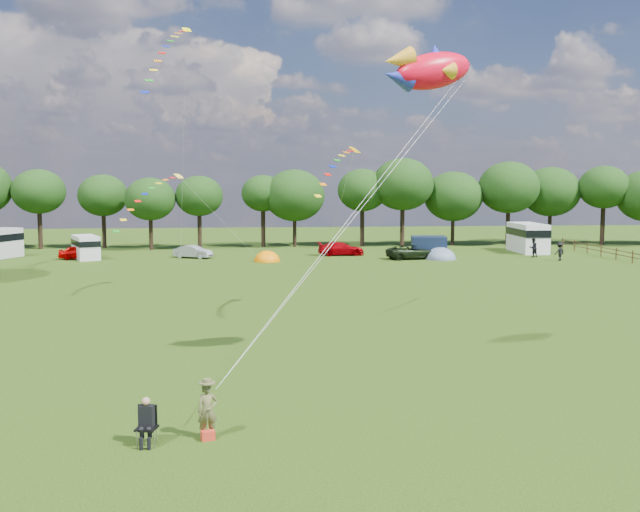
{
  "coord_description": "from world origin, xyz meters",
  "views": [
    {
      "loc": [
        -3.4,
        -26.71,
        7.73
      ],
      "look_at": [
        0.0,
        8.0,
        4.0
      ],
      "focal_mm": 40.0,
      "sensor_mm": 36.0,
      "label": 1
    }
  ],
  "objects": [
    {
      "name": "tent_greyblue",
      "position": [
        15.09,
        41.06,
        0.02
      ],
      "size": [
        3.12,
        3.42,
        2.32
      ],
      "color": "slate",
      "rests_on": "ground"
    },
    {
      "name": "walker_a",
      "position": [
        24.85,
        42.01,
        0.97
      ],
      "size": [
        1.09,
        0.88,
        1.94
      ],
      "primitive_type": "imported",
      "rotation": [
        0.0,
        0.0,
        3.52
      ],
      "color": "black",
      "rests_on": "ground"
    },
    {
      "name": "kite_bag",
      "position": [
        -4.73,
        -5.92,
        0.14
      ],
      "size": [
        0.46,
        0.37,
        0.28
      ],
      "primitive_type": "cube",
      "rotation": [
        0.0,
        0.0,
        0.29
      ],
      "color": "red",
      "rests_on": "ground"
    },
    {
      "name": "car_c",
      "position": [
        5.86,
        45.67,
        0.69
      ],
      "size": [
        4.63,
        2.05,
        1.37
      ],
      "primitive_type": "imported",
      "rotation": [
        0.0,
        0.0,
        1.6
      ],
      "color": "#980005",
      "rests_on": "ground"
    },
    {
      "name": "streamer_kite_c",
      "position": [
        1.56,
        12.43,
        8.7
      ],
      "size": [
        3.15,
        4.99,
        2.8
      ],
      "rotation": [
        0.0,
        0.0,
        0.91
      ],
      "color": "#CE9108",
      "rests_on": "ground"
    },
    {
      "name": "kite_flyer",
      "position": [
        -4.74,
        -5.77,
        0.84
      ],
      "size": [
        0.69,
        0.52,
        1.69
      ],
      "primitive_type": "imported",
      "rotation": [
        0.0,
        0.0,
        0.21
      ],
      "color": "brown",
      "rests_on": "ground"
    },
    {
      "name": "tent_orange",
      "position": [
        -1.85,
        40.92,
        0.02
      ],
      "size": [
        2.56,
        2.81,
        2.01
      ],
      "color": "orange",
      "rests_on": "ground"
    },
    {
      "name": "car_d",
      "position": [
        12.41,
        41.65,
        0.7
      ],
      "size": [
        5.47,
        3.17,
        1.4
      ],
      "primitive_type": "imported",
      "rotation": [
        0.0,
        0.0,
        1.74
      ],
      "color": "black",
      "rests_on": "ground"
    },
    {
      "name": "walker_b",
      "position": [
        26.16,
        38.78,
        0.89
      ],
      "size": [
        1.27,
        1.0,
        1.79
      ],
      "primitive_type": "imported",
      "rotation": [
        0.0,
        0.0,
        3.61
      ],
      "color": "black",
      "rests_on": "ground"
    },
    {
      "name": "tree_line",
      "position": [
        5.3,
        54.99,
        6.35
      ],
      "size": [
        102.98,
        10.98,
        10.27
      ],
      "color": "black",
      "rests_on": "ground"
    },
    {
      "name": "awning_navy",
      "position": [
        14.33,
        42.78,
        1.06
      ],
      "size": [
        3.78,
        3.26,
        2.11
      ],
      "primitive_type": "cube",
      "rotation": [
        0.0,
        0.0,
        -0.16
      ],
      "color": "black",
      "rests_on": "ground"
    },
    {
      "name": "campervan_d",
      "position": [
        26.24,
        46.96,
        1.67
      ],
      "size": [
        2.89,
        6.41,
        3.1
      ],
      "rotation": [
        0.0,
        0.0,
        1.54
      ],
      "color": "silver",
      "rests_on": "ground"
    },
    {
      "name": "fish_kite",
      "position": [
        3.47,
        0.99,
        11.97
      ],
      "size": [
        4.12,
        2.32,
        2.16
      ],
      "rotation": [
        0.0,
        -0.21,
        0.3
      ],
      "color": "#F40722",
      "rests_on": "ground"
    },
    {
      "name": "car_b",
      "position": [
        -9.1,
        44.47,
        0.63
      ],
      "size": [
        3.83,
        2.65,
        1.27
      ],
      "primitive_type": "imported",
      "rotation": [
        0.0,
        0.0,
        1.16
      ],
      "color": "gray",
      "rests_on": "ground"
    },
    {
      "name": "campervan_b",
      "position": [
        -19.54,
        44.84,
        1.24
      ],
      "size": [
        3.66,
        5.1,
        2.3
      ],
      "rotation": [
        0.0,
        0.0,
        1.97
      ],
      "color": "silver",
      "rests_on": "ground"
    },
    {
      "name": "ground_plane",
      "position": [
        0.0,
        0.0,
        0.0
      ],
      "size": [
        180.0,
        180.0,
        0.0
      ],
      "primitive_type": "plane",
      "color": "black",
      "rests_on": "ground"
    },
    {
      "name": "streamer_kite_a",
      "position": [
        -9.44,
        30.09,
        17.78
      ],
      "size": [
        3.41,
        5.51,
        5.79
      ],
      "rotation": [
        0.0,
        0.0,
        0.36
      ],
      "color": "#FFF901",
      "rests_on": "ground"
    },
    {
      "name": "streamer_kite_b",
      "position": [
        -9.85,
        22.19,
        6.9
      ],
      "size": [
        4.23,
        4.67,
        3.79
      ],
      "rotation": [
        0.0,
        0.0,
        0.89
      ],
      "color": "yellow",
      "rests_on": "ground"
    },
    {
      "name": "camp_chair",
      "position": [
        -6.48,
        -6.1,
        0.86
      ],
      "size": [
        0.69,
        0.7,
        1.44
      ],
      "rotation": [
        0.0,
        0.0,
        -0.22
      ],
      "color": "#99999E",
      "rests_on": "ground"
    },
    {
      "name": "car_a",
      "position": [
        -20.06,
        44.58,
        0.67
      ],
      "size": [
        4.12,
        1.85,
        1.34
      ],
      "primitive_type": "imported",
      "rotation": [
        0.0,
        0.0,
        1.64
      ],
      "color": "#BA0000",
      "rests_on": "ground"
    }
  ]
}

